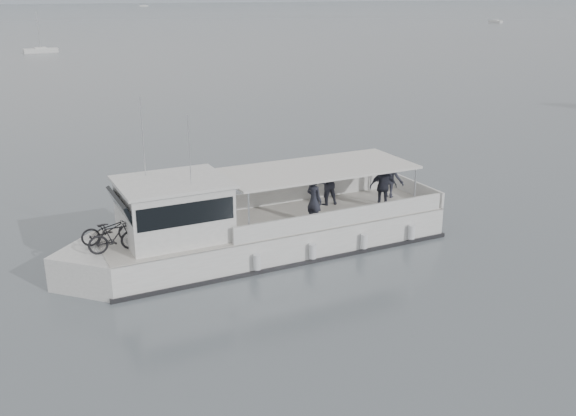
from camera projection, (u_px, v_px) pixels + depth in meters
name	position (u px, v px, depth m)	size (l,w,h in m)	color
ground	(384.00, 234.00, 25.99)	(1400.00, 1400.00, 0.00)	#535D62
tour_boat	(244.00, 230.00, 23.61)	(14.92, 3.90, 6.24)	white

